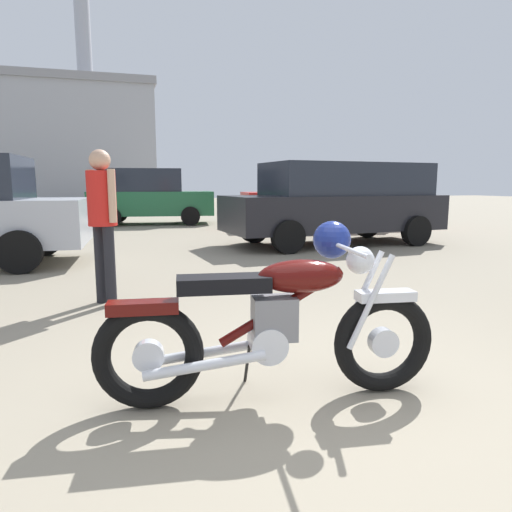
{
  "coord_description": "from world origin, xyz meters",
  "views": [
    {
      "loc": [
        -1.21,
        -2.12,
        1.3
      ],
      "look_at": [
        0.02,
        1.46,
        0.71
      ],
      "focal_mm": 32.34,
      "sensor_mm": 36.0,
      "label": 1
    }
  ],
  "objects_px": {
    "red_hatchback_near": "(150,196)",
    "pale_sedan_back": "(338,201)",
    "bystander": "(102,211)",
    "vintage_motorcycle": "(279,319)",
    "blue_hatchback_right": "(326,196)"
  },
  "relations": [
    {
      "from": "pale_sedan_back",
      "to": "vintage_motorcycle",
      "type": "bearing_deg",
      "value": 55.64
    },
    {
      "from": "bystander",
      "to": "pale_sedan_back",
      "type": "xyz_separation_m",
      "value": [
        4.89,
        3.69,
        -0.08
      ]
    },
    {
      "from": "vintage_motorcycle",
      "to": "pale_sedan_back",
      "type": "height_order",
      "value": "pale_sedan_back"
    },
    {
      "from": "blue_hatchback_right",
      "to": "red_hatchback_near",
      "type": "xyz_separation_m",
      "value": [
        -4.83,
        3.03,
        -0.02
      ]
    },
    {
      "from": "vintage_motorcycle",
      "to": "red_hatchback_near",
      "type": "bearing_deg",
      "value": 96.98
    },
    {
      "from": "bystander",
      "to": "pale_sedan_back",
      "type": "relative_size",
      "value": 0.35
    },
    {
      "from": "vintage_motorcycle",
      "to": "pale_sedan_back",
      "type": "distance_m",
      "value": 7.51
    },
    {
      "from": "vintage_motorcycle",
      "to": "red_hatchback_near",
      "type": "xyz_separation_m",
      "value": [
        0.65,
        12.9,
        0.43
      ]
    },
    {
      "from": "red_hatchback_near",
      "to": "pale_sedan_back",
      "type": "distance_m",
      "value": 7.3
    },
    {
      "from": "pale_sedan_back",
      "to": "bystander",
      "type": "bearing_deg",
      "value": 34.35
    },
    {
      "from": "red_hatchback_near",
      "to": "pale_sedan_back",
      "type": "bearing_deg",
      "value": -53.3
    },
    {
      "from": "bystander",
      "to": "blue_hatchback_right",
      "type": "height_order",
      "value": "blue_hatchback_right"
    },
    {
      "from": "blue_hatchback_right",
      "to": "vintage_motorcycle",
      "type": "bearing_deg",
      "value": 70.38
    },
    {
      "from": "bystander",
      "to": "blue_hatchback_right",
      "type": "relative_size",
      "value": 0.34
    },
    {
      "from": "bystander",
      "to": "pale_sedan_back",
      "type": "distance_m",
      "value": 6.12
    }
  ]
}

